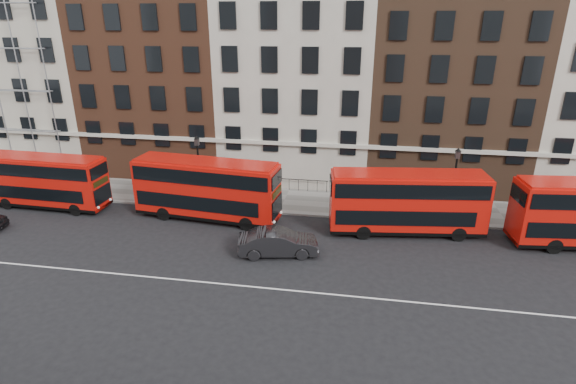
% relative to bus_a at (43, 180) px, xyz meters
% --- Properties ---
extents(ground, '(120.00, 120.00, 0.00)m').
position_rel_bus_a_xyz_m(ground, '(18.16, -6.30, -2.22)').
color(ground, black).
rests_on(ground, ground).
extents(pavement, '(80.00, 5.00, 0.15)m').
position_rel_bus_a_xyz_m(pavement, '(18.16, 4.20, -2.14)').
color(pavement, slate).
rests_on(pavement, ground).
extents(kerb, '(80.00, 0.30, 0.16)m').
position_rel_bus_a_xyz_m(kerb, '(18.16, 1.70, -2.14)').
color(kerb, gray).
rests_on(kerb, ground).
extents(road_centre_line, '(70.00, 0.12, 0.01)m').
position_rel_bus_a_xyz_m(road_centre_line, '(18.16, -8.30, -2.21)').
color(road_centre_line, white).
rests_on(road_centre_line, ground).
extents(building_terrace, '(64.00, 11.95, 22.00)m').
position_rel_bus_a_xyz_m(building_terrace, '(17.85, 11.58, 8.02)').
color(building_terrace, '#B5AE9C').
rests_on(building_terrace, ground).
extents(bus_a, '(9.93, 2.73, 4.14)m').
position_rel_bus_a_xyz_m(bus_a, '(0.00, 0.00, 0.00)').
color(bus_a, red).
rests_on(bus_a, ground).
extents(bus_b, '(10.83, 3.64, 4.46)m').
position_rel_bus_a_xyz_m(bus_b, '(13.13, 0.00, 0.17)').
color(bus_b, red).
rests_on(bus_b, ground).
extents(bus_c, '(10.61, 3.77, 4.36)m').
position_rel_bus_a_xyz_m(bus_c, '(27.26, -0.01, 0.12)').
color(bus_c, red).
rests_on(bus_c, ground).
extents(car_front, '(5.26, 2.75, 1.65)m').
position_rel_bus_a_xyz_m(car_front, '(19.27, -4.46, -1.40)').
color(car_front, '#252427').
rests_on(car_front, ground).
extents(lamp_post_left, '(0.44, 0.44, 5.33)m').
position_rel_bus_a_xyz_m(lamp_post_left, '(11.53, 2.95, 0.86)').
color(lamp_post_left, black).
rests_on(lamp_post_left, pavement).
extents(lamp_post_right, '(0.44, 0.44, 5.33)m').
position_rel_bus_a_xyz_m(lamp_post_right, '(30.69, 2.72, 0.86)').
color(lamp_post_right, black).
rests_on(lamp_post_right, pavement).
extents(iron_railings, '(6.60, 0.06, 1.00)m').
position_rel_bus_a_xyz_m(iron_railings, '(18.16, 6.40, -1.57)').
color(iron_railings, black).
rests_on(iron_railings, pavement).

